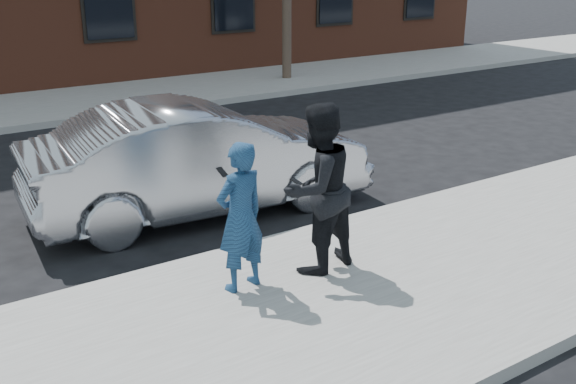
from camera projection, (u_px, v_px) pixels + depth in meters
ground at (473, 253)px, 8.43m from camera, size 100.00×100.00×0.00m
near_sidewalk at (490, 255)px, 8.21m from camera, size 50.00×3.50×0.15m
near_curb at (390, 210)px, 9.62m from camera, size 50.00×0.10×0.15m
far_sidewalk at (135, 96)px, 17.22m from camera, size 50.00×3.50×0.15m
far_curb at (164, 109)px, 15.81m from camera, size 50.00×0.10×0.15m
silver_sedan at (200, 158)px, 9.54m from camera, size 4.99×2.13×1.60m
man_hoodie at (241, 217)px, 6.99m from camera, size 0.65×0.52×1.62m
man_peacoat at (318, 189)px, 7.39m from camera, size 1.04×0.88×1.92m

